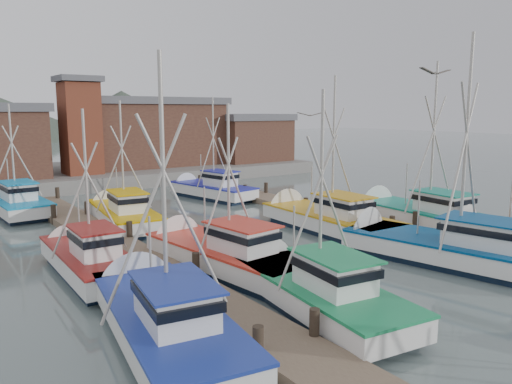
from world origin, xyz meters
TOP-DOWN VIEW (x-y plane):
  - ground at (0.00, 0.00)m, footprint 260.00×260.00m
  - dock_left at (-7.00, 4.04)m, footprint 2.30×46.00m
  - dock_right at (7.00, 4.04)m, footprint 2.30×46.00m
  - quay at (0.00, 37.00)m, footprint 44.00×16.00m
  - shed_center at (6.00, 37.00)m, footprint 14.84×9.54m
  - shed_right at (17.00, 34.00)m, footprint 8.48×6.36m
  - lookout_tower at (-2.00, 33.00)m, footprint 3.60×3.60m
  - boat_4 at (-4.05, 0.48)m, footprint 3.81×9.01m
  - boat_5 at (4.26, 0.83)m, footprint 5.20×10.73m
  - boat_6 at (-9.29, 1.22)m, footprint 4.14×9.36m
  - boat_8 at (-4.35, 5.93)m, footprint 3.84×9.35m
  - boat_9 at (4.24, 8.52)m, footprint 3.86×9.72m
  - boat_10 at (-9.26, 8.54)m, footprint 3.07×7.89m
  - boat_11 at (9.67, 6.00)m, footprint 4.21×9.85m
  - boat_12 at (-4.72, 16.44)m, footprint 3.62×8.83m
  - boat_13 at (4.27, 21.56)m, footprint 3.88×8.57m
  - boat_14 at (-9.27, 24.28)m, footprint 3.37×9.16m
  - gull_near at (-1.39, -2.32)m, footprint 1.55×0.62m
  - gull_far at (0.90, 6.03)m, footprint 1.55×0.63m

SIDE VIEW (x-z plane):
  - ground at x=0.00m, z-range 0.00..0.00m
  - dock_left at x=-7.00m, z-range -0.54..0.96m
  - dock_right at x=7.00m, z-range -0.54..0.96m
  - quay at x=0.00m, z-range 0.00..1.20m
  - boat_8 at x=-4.35m, z-range -3.25..4.61m
  - boat_10 at x=-9.26m, z-range -3.05..4.41m
  - boat_12 at x=-4.72m, z-range -3.36..4.71m
  - boat_4 at x=-4.05m, z-range -3.42..4.78m
  - boat_14 at x=-9.27m, z-range -3.32..4.68m
  - boat_13 at x=4.27m, z-range -3.54..4.90m
  - boat_9 at x=4.24m, z-range -4.09..5.45m
  - boat_6 at x=-9.29m, z-range -3.90..5.26m
  - boat_11 at x=9.67m, z-range -4.52..5.89m
  - boat_5 at x=4.26m, z-range -4.80..6.18m
  - shed_right at x=17.00m, z-range 1.24..6.44m
  - shed_center at x=6.00m, z-range 1.24..8.14m
  - lookout_tower at x=-2.00m, z-range 1.30..9.80m
  - gull_far at x=0.90m, z-range 6.48..6.72m
  - gull_near at x=-1.39m, z-range 7.87..8.11m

